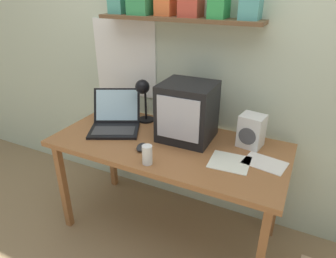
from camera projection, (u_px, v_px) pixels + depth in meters
The scene contains 11 objects.
ground_plane at pixel (168, 228), 2.29m from camera, with size 12.00×12.00×0.00m, color #907553.
back_wall at pixel (196, 44), 2.08m from camera, with size 5.60×0.24×2.60m.
corner_desk at pixel (168, 151), 1.99m from camera, with size 1.53×0.72×0.75m.
crt_monitor at pixel (187, 112), 1.95m from camera, with size 0.35×0.33×0.38m.
laptop at pixel (115, 119), 2.15m from camera, with size 0.46×0.47×0.25m.
desk_lamp at pixel (143, 93), 2.14m from camera, with size 0.12×0.17×0.34m.
juice_glass at pixel (147, 156), 1.71m from camera, with size 0.06×0.06×0.12m.
space_heater at pixel (251, 131), 1.88m from camera, with size 0.16×0.16×0.21m.
computer_mouse at pixel (141, 147), 1.88m from camera, with size 0.08×0.12×0.03m.
loose_paper_near_monitor at pixel (230, 162), 1.75m from camera, with size 0.24×0.22×0.00m.
printed_handout at pixel (265, 163), 1.74m from camera, with size 0.26×0.20×0.00m.
Camera 1 is at (0.77, -1.55, 1.68)m, focal length 32.00 mm.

